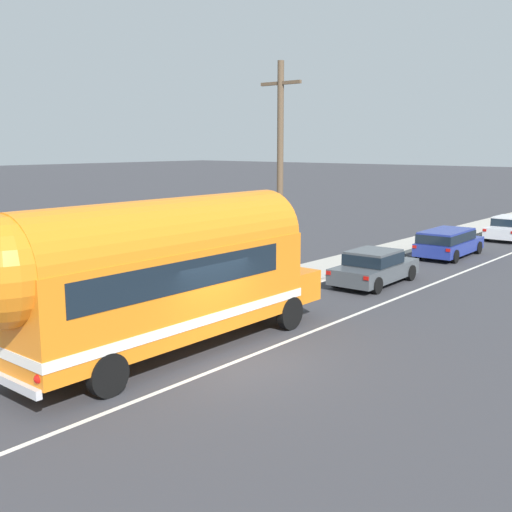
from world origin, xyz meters
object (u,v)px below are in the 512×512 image
at_px(car_third, 511,227).
at_px(painted_bus, 153,271).
at_px(car_second, 448,241).
at_px(utility_pole, 280,173).
at_px(car_lead, 374,266).

bearing_deg(car_third, painted_bus, -90.43).
distance_m(car_second, car_third, 8.02).
height_order(utility_pole, car_second, utility_pole).
xyz_separation_m(car_lead, car_third, (0.20, 15.73, -0.00)).
bearing_deg(painted_bus, car_lead, 89.98).
bearing_deg(painted_bus, utility_pole, 106.15).
distance_m(utility_pole, car_lead, 5.33).
bearing_deg(car_second, car_lead, -88.18).
distance_m(car_lead, car_third, 15.73).
bearing_deg(utility_pole, painted_bus, -73.85).
height_order(utility_pole, car_lead, utility_pole).
bearing_deg(utility_pole, car_second, 78.42).
height_order(car_second, car_third, same).
height_order(utility_pole, painted_bus, utility_pole).
xyz_separation_m(utility_pole, car_third, (2.64, 18.71, -3.69)).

